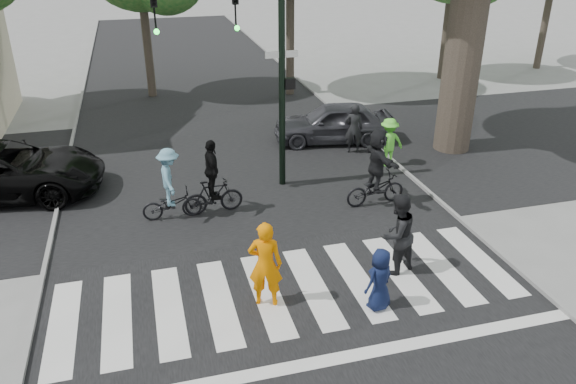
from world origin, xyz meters
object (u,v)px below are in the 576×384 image
(cyclist_left, at_px, (171,189))
(pedestrian_adult, at_px, (397,234))
(cyclist_mid, at_px, (213,184))
(cyclist_right, at_px, (377,172))
(car_grey, at_px, (333,122))
(pedestrian_woman, at_px, (265,264))
(car_suv, at_px, (2,171))
(traffic_signal, at_px, (251,52))
(pedestrian_child, at_px, (380,279))

(cyclist_left, bearing_deg, pedestrian_adult, -40.04)
(cyclist_mid, distance_m, cyclist_right, 4.36)
(car_grey, bearing_deg, pedestrian_woman, -17.18)
(pedestrian_woman, relative_size, cyclist_left, 0.96)
(car_suv, height_order, car_grey, car_suv)
(traffic_signal, bearing_deg, pedestrian_adult, -67.94)
(traffic_signal, height_order, cyclist_right, traffic_signal)
(traffic_signal, relative_size, car_grey, 1.46)
(car_suv, bearing_deg, cyclist_left, -113.12)
(traffic_signal, bearing_deg, pedestrian_child, -79.17)
(traffic_signal, relative_size, cyclist_left, 3.12)
(cyclist_right, relative_size, car_grey, 0.52)
(pedestrian_adult, bearing_deg, car_suv, -56.13)
(cyclist_mid, distance_m, car_grey, 6.45)
(pedestrian_child, bearing_deg, cyclist_right, -135.31)
(traffic_signal, xyz_separation_m, pedestrian_adult, (2.06, -5.08, -2.97))
(car_grey, bearing_deg, cyclist_mid, -38.21)
(traffic_signal, relative_size, pedestrian_child, 4.52)
(pedestrian_woman, height_order, cyclist_mid, cyclist_mid)
(cyclist_right, distance_m, car_grey, 4.96)
(cyclist_left, xyz_separation_m, cyclist_right, (5.40, -0.62, 0.12))
(traffic_signal, relative_size, pedestrian_adult, 3.22)
(pedestrian_woman, height_order, cyclist_left, cyclist_left)
(cyclist_right, bearing_deg, traffic_signal, 147.01)
(pedestrian_child, relative_size, car_grey, 0.32)
(pedestrian_child, xyz_separation_m, cyclist_right, (1.76, 4.29, 0.29))
(traffic_signal, distance_m, car_suv, 7.66)
(car_grey, bearing_deg, cyclist_right, 4.26)
(pedestrian_woman, xyz_separation_m, cyclist_right, (3.89, 3.57, 0.03))
(cyclist_left, relative_size, cyclist_mid, 0.95)
(traffic_signal, height_order, pedestrian_woman, traffic_signal)
(traffic_signal, xyz_separation_m, pedestrian_child, (1.19, -6.21, -3.24))
(cyclist_mid, bearing_deg, pedestrian_adult, -48.11)
(cyclist_mid, relative_size, car_suv, 0.37)
(cyclist_left, relative_size, cyclist_right, 0.90)
(pedestrian_adult, bearing_deg, traffic_signal, -88.48)
(pedestrian_adult, relative_size, car_suv, 0.34)
(cyclist_mid, distance_m, car_suv, 6.08)
(pedestrian_child, xyz_separation_m, cyclist_mid, (-2.55, 4.94, 0.17))
(pedestrian_adult, xyz_separation_m, cyclist_right, (0.89, 3.17, 0.02))
(traffic_signal, bearing_deg, car_suv, 169.25)
(cyclist_right, height_order, car_suv, cyclist_right)
(cyclist_left, distance_m, car_grey, 7.32)
(pedestrian_woman, height_order, cyclist_right, cyclist_right)
(cyclist_mid, xyz_separation_m, car_grey, (4.83, 4.28, -0.14))
(cyclist_left, height_order, cyclist_mid, cyclist_mid)
(cyclist_right, bearing_deg, cyclist_mid, 171.49)
(cyclist_left, height_order, car_suv, cyclist_left)
(car_suv, bearing_deg, pedestrian_adult, -118.23)
(cyclist_left, xyz_separation_m, car_suv, (-4.42, 2.60, -0.08))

